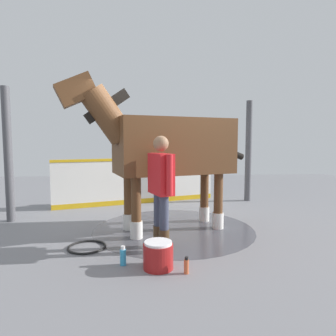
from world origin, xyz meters
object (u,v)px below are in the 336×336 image
bottle_shampoo (123,256)px  handler (161,185)px  hose_coil (87,247)px  wash_bucket (158,255)px  bottle_spray (186,266)px  horse (167,147)px

bottle_shampoo → handler: bearing=-134.6°
bottle_shampoo → hose_coil: 0.87m
wash_bucket → hose_coil: wash_bucket is taller
wash_bucket → bottle_shampoo: 0.46m
handler → wash_bucket: handler is taller
handler → bottle_spray: handler is taller
bottle_spray → horse: bearing=-86.2°
wash_bucket → bottle_spray: size_ratio=1.82×
handler → hose_coil: handler is taller
horse → wash_bucket: size_ratio=8.83×
horse → wash_bucket: (0.21, 1.60, -1.30)m
bottle_shampoo → bottle_spray: (-0.77, 0.29, -0.02)m
horse → handler: size_ratio=2.00×
bottle_shampoo → hose_coil: size_ratio=0.44×
wash_bucket → hose_coil: size_ratio=0.66×
wash_bucket → bottle_spray: 0.38m
bottle_shampoo → wash_bucket: bearing=164.1°
bottle_spray → wash_bucket: bearing=-27.1°
horse → hose_coil: 2.08m
horse → bottle_shampoo: bearing=48.6°
bottle_shampoo → hose_coil: (0.58, -0.64, -0.10)m
hose_coil → handler: bearing=173.4°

